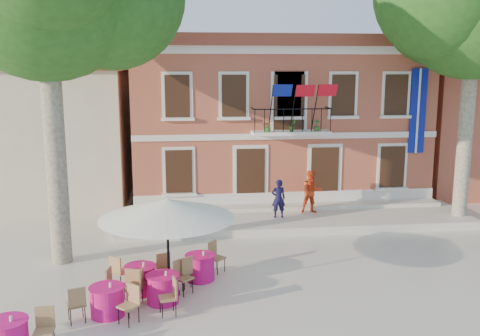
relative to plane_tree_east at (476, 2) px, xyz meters
name	(u,v)px	position (x,y,z in m)	size (l,w,h in m)	color
ground	(263,264)	(-8.57, -3.73, -8.54)	(90.00, 90.00, 0.00)	beige
main_building	(272,116)	(-6.57, 6.26, -4.76)	(13.50, 9.59, 7.50)	#A2593A
neighbor_west	(36,128)	(-18.07, 7.27, -5.32)	(9.40, 9.40, 6.40)	beige
terrace	(295,219)	(-6.57, 0.67, -8.39)	(14.00, 3.40, 0.30)	silver
plane_tree_east	(476,2)	(0.00, 0.00, 0.00)	(5.87, 5.87, 11.53)	#A59E84
patio_umbrella	(167,209)	(-11.50, -5.68, -6.11)	(3.64, 3.64, 2.71)	black
pedestrian_navy	(278,199)	(-7.30, 0.48, -7.47)	(0.56, 0.37, 1.53)	#120F34
pedestrian_orange	(311,192)	(-5.84, 1.01, -7.37)	(0.85, 0.66, 1.75)	red
cafe_table_0	(107,299)	(-13.02, -6.78, -8.11)	(1.84, 1.77, 0.95)	#CB1376
cafe_table_1	(163,287)	(-11.66, -6.17, -8.11)	(1.84, 1.77, 0.95)	#CB1376
cafe_table_2	(8,335)	(-14.94, -8.37, -8.11)	(1.66, 1.87, 0.95)	#CB1376
cafe_table_3	(140,278)	(-12.29, -5.44, -8.11)	(1.86, 1.73, 0.95)	#CB1376
cafe_table_4	(200,266)	(-10.61, -4.74, -8.12)	(1.64, 1.66, 0.95)	#CB1376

